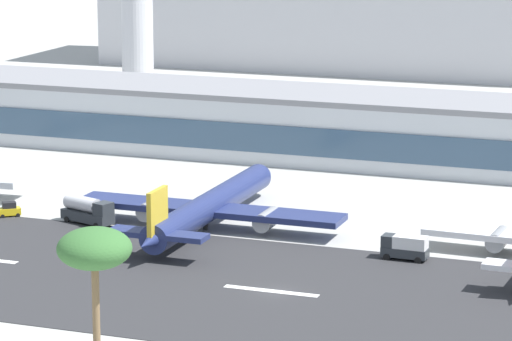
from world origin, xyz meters
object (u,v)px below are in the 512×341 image
service_fuel_truck_2 (88,210)px  service_baggage_tug_0 (9,210)px  airliner_gold_tail_gate_1 (206,209)px  palm_tree_1 (94,251)px  terminal_building (318,125)px  service_box_truck_1 (405,247)px

service_fuel_truck_2 → service_baggage_tug_0: bearing=-161.3°
airliner_gold_tail_gate_1 → palm_tree_1: palm_tree_1 is taller
terminal_building → service_baggage_tug_0: 63.22m
service_baggage_tug_0 → palm_tree_1: (43.59, -57.89, 13.28)m
palm_tree_1 → service_box_truck_1: bearing=73.6°
terminal_building → airliner_gold_tail_gate_1: 52.52m
terminal_building → service_fuel_truck_2: (-16.83, -55.56, -3.89)m
service_box_truck_1 → service_fuel_truck_2: bearing=-0.9°
airliner_gold_tail_gate_1 → service_box_truck_1: 30.61m
terminal_building → service_baggage_tug_0: size_ratio=58.84×
service_baggage_tug_0 → palm_tree_1: size_ratio=0.21×
terminal_building → service_box_truck_1: bearing=-62.3°
airliner_gold_tail_gate_1 → service_box_truck_1: bearing=-100.2°
airliner_gold_tail_gate_1 → service_fuel_truck_2: size_ratio=5.11×
service_baggage_tug_0 → service_box_truck_1: bearing=-40.5°
service_box_truck_1 → palm_tree_1: size_ratio=0.37×
terminal_building → service_box_truck_1: terminal_building is taller
airliner_gold_tail_gate_1 → service_fuel_truck_2: (-17.08, -3.12, -0.99)m
service_box_truck_1 → service_baggage_tug_0: bearing=-0.2°
service_fuel_truck_2 → palm_tree_1: palm_tree_1 is taller
terminal_building → service_baggage_tug_0: bearing=-118.0°
service_box_truck_1 → airliner_gold_tail_gate_1: bearing=-8.2°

